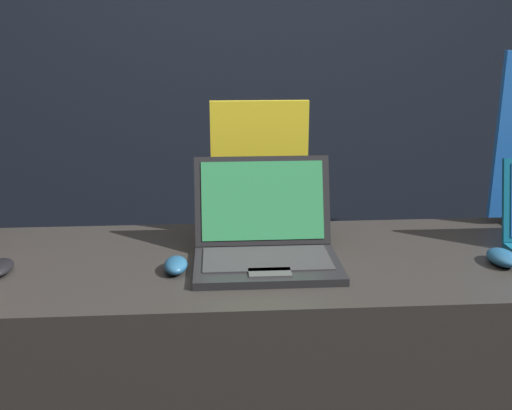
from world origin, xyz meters
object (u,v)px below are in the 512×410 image
at_px(mouse_middle, 176,265).
at_px(promo_stand_middle, 259,172).
at_px(laptop_middle, 265,239).
at_px(mouse_back, 502,257).

bearing_deg(mouse_middle, promo_stand_middle, 50.60).
distance_m(laptop_middle, promo_stand_middle, 0.25).
bearing_deg(laptop_middle, mouse_back, -6.64).
xyz_separation_m(laptop_middle, mouse_back, (0.62, -0.07, -0.04)).
height_order(promo_stand_middle, mouse_back, promo_stand_middle).
bearing_deg(laptop_middle, mouse_middle, -164.38).
relative_size(mouse_middle, mouse_back, 0.92).
bearing_deg(mouse_back, mouse_middle, 179.56).
relative_size(laptop_middle, mouse_back, 3.41).
height_order(mouse_middle, mouse_back, mouse_back).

